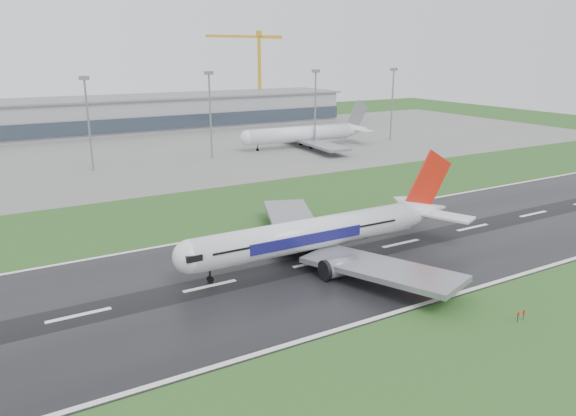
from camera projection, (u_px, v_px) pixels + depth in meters
ground at (315, 263)px, 95.59m from camera, size 520.00×520.00×0.00m
runway at (315, 263)px, 95.58m from camera, size 400.00×45.00×0.10m
apron at (135, 153)px, 199.71m from camera, size 400.00×130.00×0.08m
terminal at (100, 116)px, 247.59m from camera, size 240.00×36.00×15.00m
main_airliner at (328, 213)px, 95.82m from camera, size 57.91×55.19×16.96m
parked_airliner at (305, 126)px, 208.86m from camera, size 60.49×56.83×16.71m
tower_crane at (260, 75)px, 298.79m from camera, size 47.69×8.48×46.89m
floodmast_2 at (89, 126)px, 165.74m from camera, size 0.64×0.64×27.99m
floodmast_3 at (210, 118)px, 184.79m from camera, size 0.64×0.64×28.70m
floodmast_4 at (315, 111)px, 205.23m from camera, size 0.64×0.64×28.60m
floodmast_5 at (392, 106)px, 223.32m from camera, size 0.64×0.64×28.60m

